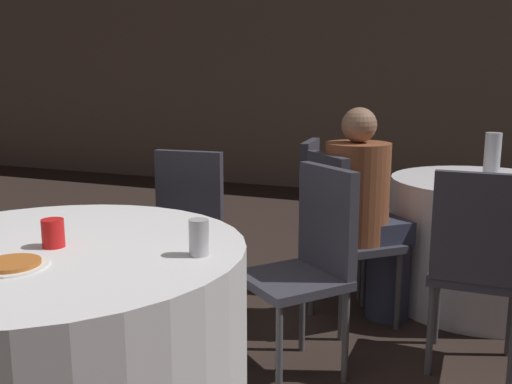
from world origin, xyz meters
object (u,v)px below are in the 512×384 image
at_px(chair_far_west, 322,201).
at_px(person_floral_shirt, 367,215).
at_px(chair_near_northeast, 311,252).
at_px(soda_can_silver, 199,238).
at_px(table_far, 479,241).
at_px(chair_near_north, 183,223).
at_px(bottle_far, 492,157).
at_px(table_near, 58,347).
at_px(pizza_plate_near, 12,265).
at_px(chair_far_southwest, 340,225).
at_px(chair_far_south, 477,255).

distance_m(chair_far_west, person_floral_shirt, 0.57).
relative_size(chair_near_northeast, soda_can_silver, 7.73).
height_order(table_far, chair_near_north, chair_near_north).
distance_m(table_far, bottle_far, 0.51).
bearing_deg(table_near, table_far, 55.73).
height_order(pizza_plate_near, bottle_far, bottle_far).
bearing_deg(chair_near_northeast, chair_far_southwest, -51.54).
xyz_separation_m(chair_far_south, person_floral_shirt, (-0.56, 0.41, 0.04)).
bearing_deg(chair_far_west, soda_can_silver, -3.24).
relative_size(table_far, chair_far_south, 1.11).
distance_m(table_far, chair_far_south, 0.96).
bearing_deg(chair_near_north, bottle_far, -153.70).
height_order(chair_far_west, bottle_far, bottle_far).
height_order(chair_near_northeast, chair_far_southwest, same).
bearing_deg(chair_far_south, chair_near_northeast, -161.51).
bearing_deg(person_floral_shirt, table_far, 90.00).
relative_size(table_far, chair_near_northeast, 1.11).
height_order(table_near, chair_near_north, chair_near_north).
height_order(chair_near_north, pizza_plate_near, chair_near_north).
height_order(chair_far_west, person_floral_shirt, person_floral_shirt).
distance_m(chair_near_northeast, chair_far_southwest, 0.53).
distance_m(person_floral_shirt, pizza_plate_near, 1.88).
bearing_deg(person_floral_shirt, chair_far_west, 177.25).
relative_size(chair_far_southwest, bottle_far, 3.45).
bearing_deg(chair_far_south, table_far, 90.00).
relative_size(chair_near_north, chair_near_northeast, 1.00).
xyz_separation_m(chair_far_west, bottle_far, (0.97, 0.07, 0.32)).
height_order(chair_near_north, chair_near_northeast, same).
xyz_separation_m(chair_near_northeast, pizza_plate_near, (-0.65, -1.07, 0.19)).
bearing_deg(chair_far_south, bottle_far, 87.82).
relative_size(chair_far_west, pizza_plate_near, 4.26).
bearing_deg(bottle_far, chair_far_south, -92.39).
xyz_separation_m(table_far, chair_far_southwest, (-0.69, -0.64, 0.19)).
bearing_deg(pizza_plate_near, bottle_far, 58.20).
distance_m(table_near, table_far, 2.45).
bearing_deg(chair_near_north, chair_far_southwest, -164.50).
distance_m(chair_near_north, chair_near_northeast, 0.81).
xyz_separation_m(table_near, chair_far_west, (0.44, 1.93, 0.19)).
relative_size(chair_far_south, pizza_plate_near, 4.26).
height_order(table_far, chair_far_west, chair_far_west).
relative_size(chair_near_north, chair_far_southwest, 1.00).
height_order(table_near, table_far, same).
xyz_separation_m(chair_near_north, chair_near_northeast, (0.78, -0.24, 0.00)).
distance_m(chair_far_west, soda_can_silver, 1.84).
bearing_deg(chair_far_southwest, pizza_plate_near, -65.12).
height_order(chair_near_northeast, chair_far_west, same).
xyz_separation_m(table_near, chair_near_north, (-0.09, 1.09, 0.19)).
height_order(chair_near_northeast, person_floral_shirt, person_floral_shirt).
bearing_deg(bottle_far, table_far, 148.76).
height_order(chair_far_south, pizza_plate_near, chair_far_south).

